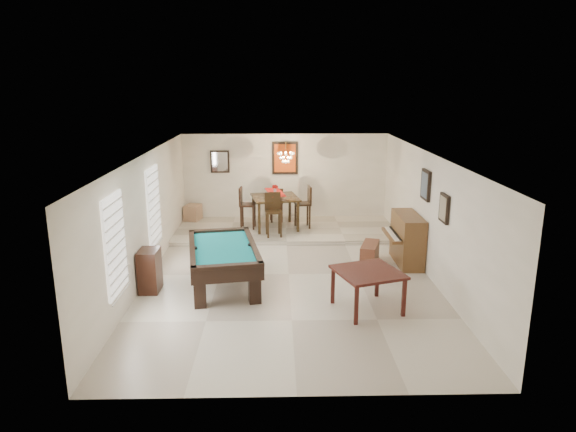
{
  "coord_description": "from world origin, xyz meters",
  "views": [
    {
      "loc": [
        -0.26,
        -10.47,
        4.03
      ],
      "look_at": [
        0.0,
        0.6,
        1.15
      ],
      "focal_mm": 32.0,
      "sensor_mm": 36.0,
      "label": 1
    }
  ],
  "objects_px": {
    "upright_piano": "(402,239)",
    "apothecary_chest": "(150,270)",
    "dining_table": "(275,210)",
    "dining_chair_south": "(274,215)",
    "dining_chair_west": "(248,208)",
    "pool_table": "(223,266)",
    "flower_vase": "(275,189)",
    "corner_bench": "(193,212)",
    "chandelier": "(286,154)",
    "square_table": "(367,290)",
    "piano_bench": "(370,254)",
    "dining_chair_north": "(276,204)",
    "dining_chair_east": "(303,207)"
  },
  "relations": [
    {
      "from": "dining_chair_east",
      "to": "apothecary_chest",
      "type": "bearing_deg",
      "value": -44.76
    },
    {
      "from": "dining_chair_west",
      "to": "corner_bench",
      "type": "xyz_separation_m",
      "value": [
        -1.67,
        0.92,
        -0.35
      ]
    },
    {
      "from": "piano_bench",
      "to": "dining_chair_north",
      "type": "height_order",
      "value": "dining_chair_north"
    },
    {
      "from": "dining_chair_south",
      "to": "pool_table",
      "type": "bearing_deg",
      "value": -116.11
    },
    {
      "from": "flower_vase",
      "to": "chandelier",
      "type": "bearing_deg",
      "value": -16.33
    },
    {
      "from": "piano_bench",
      "to": "dining_chair_north",
      "type": "bearing_deg",
      "value": 122.47
    },
    {
      "from": "dining_chair_east",
      "to": "corner_bench",
      "type": "relative_size",
      "value": 2.33
    },
    {
      "from": "flower_vase",
      "to": "dining_chair_north",
      "type": "distance_m",
      "value": 0.93
    },
    {
      "from": "dining_chair_west",
      "to": "dining_chair_south",
      "type": "bearing_deg",
      "value": -132.88
    },
    {
      "from": "dining_chair_west",
      "to": "flower_vase",
      "type": "bearing_deg",
      "value": -83.97
    },
    {
      "from": "dining_chair_west",
      "to": "chandelier",
      "type": "relative_size",
      "value": 1.91
    },
    {
      "from": "corner_bench",
      "to": "dining_chair_south",
      "type": "bearing_deg",
      "value": -35.3
    },
    {
      "from": "pool_table",
      "to": "dining_chair_south",
      "type": "relative_size",
      "value": 2.15
    },
    {
      "from": "square_table",
      "to": "flower_vase",
      "type": "distance_m",
      "value": 5.44
    },
    {
      "from": "dining_chair_south",
      "to": "dining_chair_north",
      "type": "xyz_separation_m",
      "value": [
        0.07,
        1.49,
        -0.07
      ]
    },
    {
      "from": "apothecary_chest",
      "to": "dining_chair_north",
      "type": "relative_size",
      "value": 0.86
    },
    {
      "from": "chandelier",
      "to": "flower_vase",
      "type": "bearing_deg",
      "value": 163.67
    },
    {
      "from": "dining_chair_west",
      "to": "dining_table",
      "type": "bearing_deg",
      "value": -83.97
    },
    {
      "from": "dining_chair_east",
      "to": "chandelier",
      "type": "relative_size",
      "value": 1.94
    },
    {
      "from": "dining_table",
      "to": "dining_chair_south",
      "type": "xyz_separation_m",
      "value": [
        -0.04,
        -0.79,
        0.07
      ]
    },
    {
      "from": "square_table",
      "to": "dining_chair_north",
      "type": "height_order",
      "value": "dining_chair_north"
    },
    {
      "from": "upright_piano",
      "to": "dining_chair_north",
      "type": "bearing_deg",
      "value": 130.69
    },
    {
      "from": "dining_chair_east",
      "to": "dining_chair_north",
      "type": "bearing_deg",
      "value": -139.84
    },
    {
      "from": "apothecary_chest",
      "to": "chandelier",
      "type": "relative_size",
      "value": 1.42
    },
    {
      "from": "square_table",
      "to": "flower_vase",
      "type": "relative_size",
      "value": 5.07
    },
    {
      "from": "dining_chair_south",
      "to": "dining_chair_east",
      "type": "height_order",
      "value": "dining_chair_east"
    },
    {
      "from": "corner_bench",
      "to": "piano_bench",
      "type": "bearing_deg",
      "value": -37.74
    },
    {
      "from": "pool_table",
      "to": "flower_vase",
      "type": "distance_m",
      "value": 4.1
    },
    {
      "from": "pool_table",
      "to": "flower_vase",
      "type": "bearing_deg",
      "value": 65.05
    },
    {
      "from": "square_table",
      "to": "dining_chair_south",
      "type": "xyz_separation_m",
      "value": [
        -1.72,
        4.31,
        0.31
      ]
    },
    {
      "from": "apothecary_chest",
      "to": "dining_chair_north",
      "type": "bearing_deg",
      "value": 62.45
    },
    {
      "from": "flower_vase",
      "to": "dining_table",
      "type": "bearing_deg",
      "value": 0.0
    },
    {
      "from": "dining_chair_west",
      "to": "square_table",
      "type": "bearing_deg",
      "value": -150.21
    },
    {
      "from": "dining_table",
      "to": "apothecary_chest",
      "type": "bearing_deg",
      "value": -121.07
    },
    {
      "from": "apothecary_chest",
      "to": "chandelier",
      "type": "height_order",
      "value": "chandelier"
    },
    {
      "from": "upright_piano",
      "to": "apothecary_chest",
      "type": "height_order",
      "value": "upright_piano"
    },
    {
      "from": "square_table",
      "to": "flower_vase",
      "type": "xyz_separation_m",
      "value": [
        -1.68,
        5.1,
        0.86
      ]
    },
    {
      "from": "upright_piano",
      "to": "dining_table",
      "type": "distance_m",
      "value": 3.9
    },
    {
      "from": "pool_table",
      "to": "dining_chair_west",
      "type": "relative_size",
      "value": 2.14
    },
    {
      "from": "square_table",
      "to": "chandelier",
      "type": "relative_size",
      "value": 1.81
    },
    {
      "from": "chandelier",
      "to": "pool_table",
      "type": "bearing_deg",
      "value": -109.5
    },
    {
      "from": "piano_bench",
      "to": "apothecary_chest",
      "type": "distance_m",
      "value": 4.89
    },
    {
      "from": "dining_chair_south",
      "to": "dining_chair_west",
      "type": "relative_size",
      "value": 0.99
    },
    {
      "from": "dining_chair_north",
      "to": "dining_chair_east",
      "type": "bearing_deg",
      "value": 132.01
    },
    {
      "from": "square_table",
      "to": "dining_chair_west",
      "type": "distance_m",
      "value": 5.64
    },
    {
      "from": "dining_chair_south",
      "to": "upright_piano",
      "type": "bearing_deg",
      "value": -40.0
    },
    {
      "from": "apothecary_chest",
      "to": "dining_chair_north",
      "type": "xyz_separation_m",
      "value": [
        2.52,
        4.83,
        0.19
      ]
    },
    {
      "from": "corner_bench",
      "to": "chandelier",
      "type": "height_order",
      "value": "chandelier"
    },
    {
      "from": "pool_table",
      "to": "dining_chair_north",
      "type": "bearing_deg",
      "value": 66.9
    },
    {
      "from": "dining_chair_west",
      "to": "dining_chair_east",
      "type": "distance_m",
      "value": 1.51
    }
  ]
}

